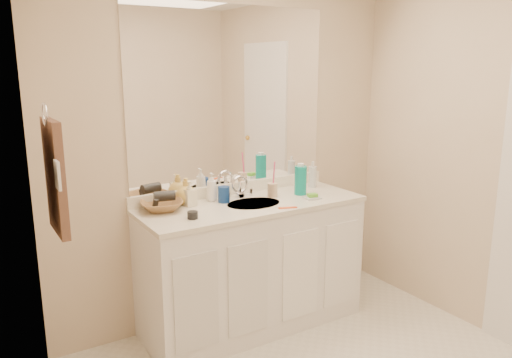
{
  "coord_description": "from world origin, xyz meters",
  "views": [
    {
      "loc": [
        -1.66,
        -1.69,
        1.77
      ],
      "look_at": [
        0.0,
        0.97,
        1.05
      ],
      "focal_mm": 35.0,
      "sensor_mm": 36.0,
      "label": 1
    }
  ],
  "objects": [
    {
      "name": "wall_back",
      "position": [
        0.0,
        1.3,
        1.2
      ],
      "size": [
        2.6,
        0.02,
        2.4
      ],
      "primitive_type": "cube",
      "color": "beige",
      "rests_on": "floor"
    },
    {
      "name": "wall_left",
      "position": [
        -1.3,
        0.0,
        1.2
      ],
      "size": [
        0.02,
        2.6,
        2.4
      ],
      "primitive_type": "cube",
      "color": "beige",
      "rests_on": "floor"
    },
    {
      "name": "vanity_cabinet",
      "position": [
        0.0,
        1.02,
        0.42
      ],
      "size": [
        1.5,
        0.55,
        0.85
      ],
      "primitive_type": "cube",
      "color": "white",
      "rests_on": "floor"
    },
    {
      "name": "countertop",
      "position": [
        0.0,
        1.02,
        0.86
      ],
      "size": [
        1.52,
        0.57,
        0.03
      ],
      "primitive_type": "cube",
      "color": "silver",
      "rests_on": "vanity_cabinet"
    },
    {
      "name": "backsplash",
      "position": [
        0.0,
        1.29,
        0.92
      ],
      "size": [
        1.52,
        0.03,
        0.08
      ],
      "primitive_type": "cube",
      "color": "white",
      "rests_on": "countertop"
    },
    {
      "name": "sink_basin",
      "position": [
        0.0,
        1.0,
        0.87
      ],
      "size": [
        0.37,
        0.37,
        0.02
      ],
      "primitive_type": "cylinder",
      "color": "silver",
      "rests_on": "countertop"
    },
    {
      "name": "faucet",
      "position": [
        0.0,
        1.18,
        0.94
      ],
      "size": [
        0.02,
        0.02,
        0.11
      ],
      "primitive_type": "cylinder",
      "color": "silver",
      "rests_on": "countertop"
    },
    {
      "name": "mirror",
      "position": [
        0.0,
        1.29,
        1.56
      ],
      "size": [
        1.48,
        0.01,
        1.2
      ],
      "primitive_type": "cube",
      "color": "white",
      "rests_on": "wall_back"
    },
    {
      "name": "blue_mug",
      "position": [
        -0.15,
        1.13,
        0.93
      ],
      "size": [
        0.09,
        0.09,
        0.11
      ],
      "primitive_type": "cylinder",
      "rotation": [
        0.0,
        0.0,
        0.12
      ],
      "color": "navy",
      "rests_on": "countertop"
    },
    {
      "name": "tan_cup",
      "position": [
        0.2,
        1.08,
        0.93
      ],
      "size": [
        0.08,
        0.08,
        0.09
      ],
      "primitive_type": "cylinder",
      "rotation": [
        0.0,
        0.0,
        -0.14
      ],
      "color": "#CDB090",
      "rests_on": "countertop"
    },
    {
      "name": "toothbrush",
      "position": [
        0.21,
        1.08,
        1.03
      ],
      "size": [
        0.02,
        0.04,
        0.2
      ],
      "primitive_type": "cylinder",
      "rotation": [
        0.14,
        0.0,
        -0.2
      ],
      "color": "#EA3D7F",
      "rests_on": "tan_cup"
    },
    {
      "name": "mouthwash_bottle",
      "position": [
        0.4,
        1.03,
        0.98
      ],
      "size": [
        0.1,
        0.1,
        0.2
      ],
      "primitive_type": "cylinder",
      "rotation": [
        0.0,
        0.0,
        -0.17
      ],
      "color": "#0C9087",
      "rests_on": "countertop"
    },
    {
      "name": "clear_pump_bottle",
      "position": [
        0.61,
        1.15,
        0.96
      ],
      "size": [
        0.07,
        0.07,
        0.16
      ],
      "primitive_type": "cylinder",
      "rotation": [
        0.0,
        0.0,
        0.28
      ],
      "color": "silver",
      "rests_on": "countertop"
    },
    {
      "name": "soap_dish",
      "position": [
        0.4,
        0.89,
        0.89
      ],
      "size": [
        0.12,
        0.1,
        0.01
      ],
      "primitive_type": "cube",
      "rotation": [
        0.0,
        0.0,
        -0.13
      ],
      "color": "silver",
      "rests_on": "countertop"
    },
    {
      "name": "green_soap",
      "position": [
        0.4,
        0.89,
        0.9
      ],
      "size": [
        0.07,
        0.06,
        0.02
      ],
      "primitive_type": "cube",
      "rotation": [
        0.0,
        0.0,
        -0.22
      ],
      "color": "#5FBA2D",
      "rests_on": "soap_dish"
    },
    {
      "name": "orange_comb",
      "position": [
        0.13,
        0.79,
        0.88
      ],
      "size": [
        0.12,
        0.07,
        0.01
      ],
      "primitive_type": "cube",
      "rotation": [
        0.0,
        0.0,
        -0.35
      ],
      "color": "#DC4417",
      "rests_on": "countertop"
    },
    {
      "name": "dark_jar",
      "position": [
        -0.48,
        0.91,
        0.9
      ],
      "size": [
        0.08,
        0.08,
        0.04
      ],
      "primitive_type": "cylinder",
      "rotation": [
        0.0,
        0.0,
        0.37
      ],
      "color": "black",
      "rests_on": "countertop"
    },
    {
      "name": "soap_bottle_white",
      "position": [
        -0.21,
        1.2,
        0.97
      ],
      "size": [
        0.07,
        0.08,
        0.19
      ],
      "primitive_type": "imported",
      "rotation": [
        0.0,
        0.0,
        -0.03
      ],
      "color": "white",
      "rests_on": "countertop"
    },
    {
      "name": "soap_bottle_cream",
      "position": [
        -0.38,
        1.18,
        0.96
      ],
      "size": [
        0.08,
        0.08,
        0.16
      ],
      "primitive_type": "imported",
      "rotation": [
        0.0,
        0.0,
        0.11
      ],
      "color": "#F9F0CB",
      "rests_on": "countertop"
    },
    {
      "name": "soap_bottle_yellow",
      "position": [
        -0.38,
        1.22,
        0.97
      ],
      "size": [
        0.16,
        0.16,
        0.17
      ],
      "primitive_type": "imported",
      "rotation": [
        0.0,
        0.0,
        -0.18
      ],
      "color": "#EDC75C",
      "rests_on": "countertop"
    },
    {
      "name": "wicker_basket",
      "position": [
        -0.58,
        1.17,
        0.91
      ],
      "size": [
        0.32,
        0.32,
        0.06
      ],
      "primitive_type": "imported",
      "rotation": [
        0.0,
        0.0,
        -0.26
      ],
      "color": "brown",
      "rests_on": "countertop"
    },
    {
      "name": "hair_dryer",
      "position": [
        -0.56,
        1.17,
        0.97
      ],
      "size": [
        0.14,
        0.09,
        0.06
      ],
      "primitive_type": "cylinder",
      "rotation": [
        0.0,
        1.57,
        -0.22
      ],
      "color": "black",
      "rests_on": "wicker_basket"
    },
    {
      "name": "towel_ring",
      "position": [
        -1.27,
        0.77,
        1.55
      ],
      "size": [
        0.01,
        0.11,
        0.11
      ],
      "primitive_type": "torus",
      "rotation": [
        0.0,
        1.57,
        0.0
      ],
      "color": "silver",
      "rests_on": "wall_left"
    },
    {
      "name": "hand_towel",
      "position": [
        -1.25,
        0.77,
        1.25
      ],
      "size": [
        0.04,
        0.32,
        0.55
      ],
      "primitive_type": "cube",
      "color": "#442E24",
      "rests_on": "towel_ring"
    },
    {
      "name": "switch_plate",
      "position": [
        -1.27,
        0.57,
        1.3
      ],
      "size": [
        0.01,
        0.08,
        0.13
      ],
      "primitive_type": "cube",
      "color": "silver",
      "rests_on": "wall_left"
    }
  ]
}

